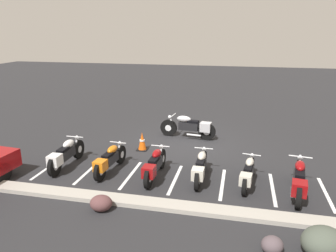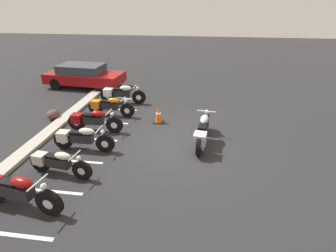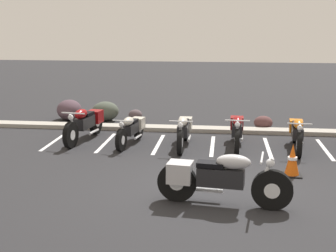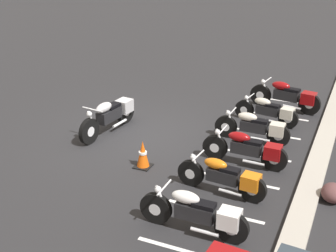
{
  "view_description": "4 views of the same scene",
  "coord_description": "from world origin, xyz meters",
  "views": [
    {
      "loc": [
        -1.91,
        12.29,
        4.43
      ],
      "look_at": [
        0.64,
        0.94,
        1.0
      ],
      "focal_mm": 35.0,
      "sensor_mm": 36.0,
      "label": 1
    },
    {
      "loc": [
        -7.97,
        -0.71,
        4.54
      ],
      "look_at": [
        -0.58,
        0.3,
        0.93
      ],
      "focal_mm": 28.0,
      "sensor_mm": 36.0,
      "label": 2
    },
    {
      "loc": [
        0.16,
        -8.74,
        3.2
      ],
      "look_at": [
        -1.03,
        1.06,
        1.0
      ],
      "focal_mm": 50.0,
      "sensor_mm": 36.0,
      "label": 3
    },
    {
      "loc": [
        10.69,
        5.68,
        5.54
      ],
      "look_at": [
        0.91,
        1.35,
        0.86
      ],
      "focal_mm": 50.0,
      "sensor_mm": 36.0,
      "label": 4
    }
  ],
  "objects": [
    {
      "name": "motorcycle_silver_featured",
      "position": [
        0.07,
        -0.8,
        0.5
      ],
      "size": [
        2.4,
        0.73,
        0.95
      ],
      "rotation": [
        0.0,
        0.0,
        -0.12
      ],
      "color": "black",
      "rests_on": "ground"
    },
    {
      "name": "ground",
      "position": [
        0.0,
        0.0,
        0.0
      ],
      "size": [
        60.0,
        60.0,
        0.0
      ],
      "primitive_type": "plane",
      "color": "#262628"
    },
    {
      "name": "landscape_rock_3",
      "position": [
        1.37,
        5.44,
        0.2
      ],
      "size": [
        0.64,
        0.58,
        0.41
      ],
      "primitive_type": "ellipsoid",
      "rotation": [
        0.0,
        0.0,
        0.16
      ],
      "color": "brown",
      "rests_on": "ground"
    },
    {
      "name": "stall_line_6",
      "position": [
        4.22,
        3.25,
        0.0
      ],
      "size": [
        0.1,
        2.1,
        0.0
      ],
      "primitive_type": "cube",
      "color": "white",
      "rests_on": "ground"
    },
    {
      "name": "car_red",
      "position": [
        5.83,
        5.98,
        0.68
      ],
      "size": [
        2.14,
        4.43,
        1.29
      ],
      "rotation": [
        0.0,
        0.0,
        -1.65
      ],
      "color": "black",
      "rests_on": "ground"
    },
    {
      "name": "parked_bike_1",
      "position": [
        -2.27,
        3.23,
        0.41
      ],
      "size": [
        0.62,
        1.96,
        0.77
      ],
      "rotation": [
        0.0,
        0.0,
        -1.71
      ],
      "color": "black",
      "rests_on": "ground"
    },
    {
      "name": "parked_bike_2",
      "position": [
        -0.87,
        3.17,
        0.44
      ],
      "size": [
        0.59,
        2.09,
        0.82
      ],
      "rotation": [
        0.0,
        0.0,
        -1.58
      ],
      "color": "black",
      "rests_on": "ground"
    },
    {
      "name": "stall_line_0",
      "position": [
        -4.44,
        3.25,
        0.0
      ],
      "size": [
        0.1,
        2.1,
        0.0
      ],
      "primitive_type": "cube",
      "color": "white",
      "rests_on": "ground"
    },
    {
      "name": "stall_line_1",
      "position": [
        -2.99,
        3.25,
        0.0
      ],
      "size": [
        0.1,
        2.1,
        0.0
      ],
      "primitive_type": "cube",
      "color": "white",
      "rests_on": "ground"
    },
    {
      "name": "stall_line_2",
      "position": [
        -1.55,
        3.25,
        0.0
      ],
      "size": [
        0.1,
        2.1,
        0.0
      ],
      "primitive_type": "cube",
      "color": "white",
      "rests_on": "ground"
    },
    {
      "name": "parked_bike_5",
      "position": [
        3.63,
        3.19,
        0.47
      ],
      "size": [
        0.62,
        2.22,
        0.88
      ],
      "rotation": [
        0.0,
        0.0,
        -1.58
      ],
      "color": "black",
      "rests_on": "ground"
    },
    {
      "name": "stall_line_4",
      "position": [
        1.33,
        3.25,
        0.0
      ],
      "size": [
        0.1,
        2.1,
        0.0
      ],
      "primitive_type": "cube",
      "color": "white",
      "rests_on": "ground"
    },
    {
      "name": "parked_bike_3",
      "position": [
        0.52,
        3.34,
        0.45
      ],
      "size": [
        0.6,
        2.15,
        0.85
      ],
      "rotation": [
        0.0,
        0.0,
        -1.59
      ],
      "color": "black",
      "rests_on": "ground"
    },
    {
      "name": "concrete_curb",
      "position": [
        0.0,
        4.93,
        0.06
      ],
      "size": [
        18.0,
        0.5,
        0.12
      ],
      "primitive_type": "cube",
      "color": "#A8A399",
      "rests_on": "ground"
    },
    {
      "name": "parked_bike_4",
      "position": [
        2.05,
        3.23,
        0.44
      ],
      "size": [
        0.59,
        2.09,
        0.82
      ],
      "rotation": [
        0.0,
        0.0,
        -1.65
      ],
      "color": "black",
      "rests_on": "ground"
    },
    {
      "name": "stall_line_5",
      "position": [
        2.78,
        3.25,
        0.0
      ],
      "size": [
        0.1,
        2.1,
        0.0
      ],
      "primitive_type": "cube",
      "color": "white",
      "rests_on": "ground"
    },
    {
      "name": "traffic_cone",
      "position": [
        1.64,
        1.01,
        0.33
      ],
      "size": [
        0.4,
        0.4,
        0.7
      ],
      "color": "black",
      "rests_on": "ground"
    },
    {
      "name": "parked_bike_0",
      "position": [
        -3.62,
        3.53,
        0.48
      ],
      "size": [
        0.73,
        2.29,
        0.91
      ],
      "rotation": [
        0.0,
        0.0,
        -1.71
      ],
      "color": "black",
      "rests_on": "ground"
    },
    {
      "name": "stall_line_3",
      "position": [
        -0.11,
        3.25,
        0.0
      ],
      "size": [
        0.1,
        2.1,
        0.0
      ],
      "primitive_type": "cube",
      "color": "white",
      "rests_on": "ground"
    }
  ]
}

